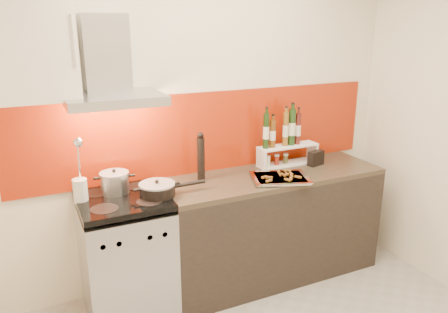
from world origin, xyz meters
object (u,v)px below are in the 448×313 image
baking_tray (280,178)px  counter (271,225)px  range_stove (127,258)px  saute_pan (158,189)px  pepper_mill (201,157)px  stock_pot (115,182)px

baking_tray → counter: bearing=81.5°
range_stove → saute_pan: (0.23, -0.07, 0.51)m
saute_pan → pepper_mill: bearing=25.1°
counter → saute_pan: saute_pan is taller
range_stove → counter: 1.20m
saute_pan → baking_tray: size_ratio=0.95×
range_stove → counter: range_stove is taller
range_stove → counter: size_ratio=0.51×
saute_pan → pepper_mill: 0.45m
pepper_mill → baking_tray: pepper_mill is taller
range_stove → saute_pan: 0.57m
range_stove → saute_pan: bearing=-16.8°
pepper_mill → stock_pot: bearing=-179.3°
stock_pot → baking_tray: (1.20, -0.25, -0.07)m
counter → stock_pot: stock_pot is taller
counter → pepper_mill: 0.86m
stock_pot → baking_tray: stock_pot is taller
stock_pot → saute_pan: 0.32m
pepper_mill → counter: bearing=-10.8°
counter → pepper_mill: size_ratio=4.79×
stock_pot → range_stove: bearing=-76.6°
range_stove → saute_pan: saute_pan is taller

